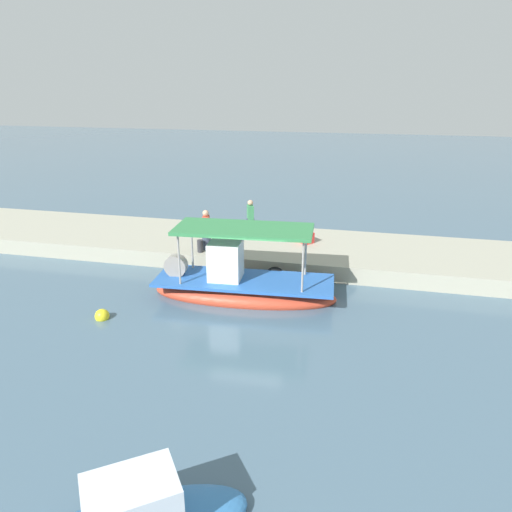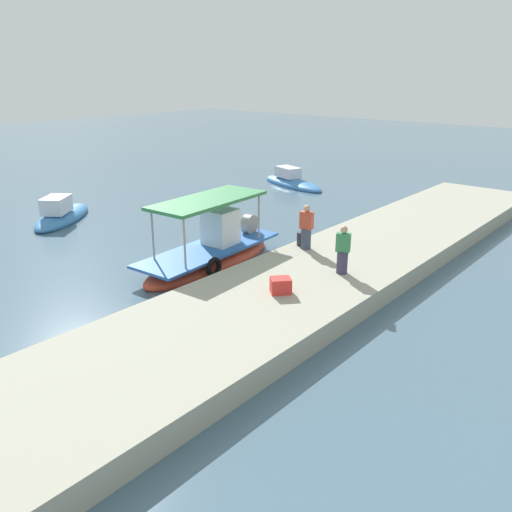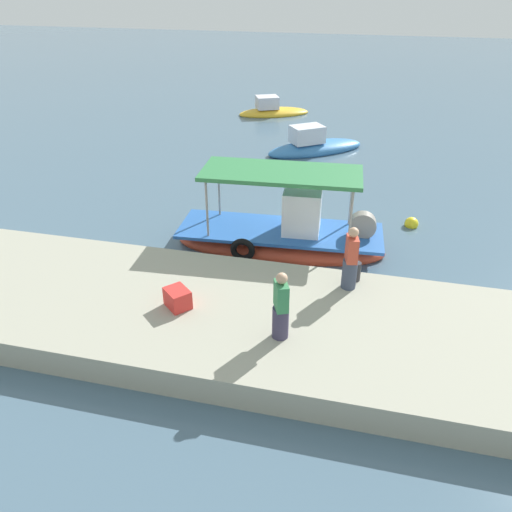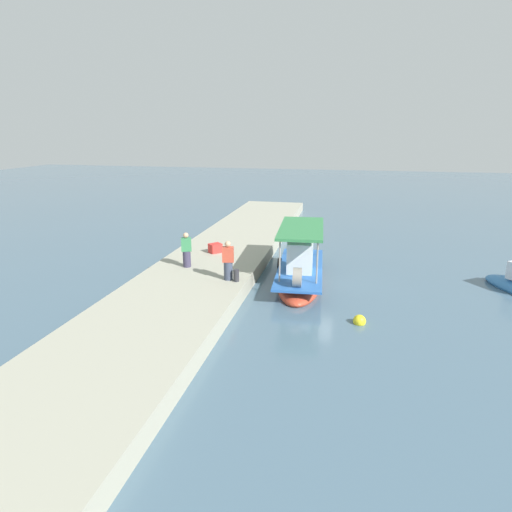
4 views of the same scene
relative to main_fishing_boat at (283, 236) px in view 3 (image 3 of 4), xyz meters
name	(u,v)px [view 3 (image 3 of 4)]	position (x,y,z in m)	size (l,w,h in m)	color
ground_plane	(271,243)	(-0.44, 0.32, -0.45)	(120.00, 120.00, 0.00)	#486275
dock_quay	(230,320)	(-0.44, -4.37, -0.12)	(36.00, 4.82, 0.67)	#A2A08C
main_fishing_boat	(283,236)	(0.00, 0.00, 0.00)	(6.61, 2.44, 2.92)	#C13E27
fisherman_near_bollard	(281,309)	(0.92, -5.12, 0.95)	(0.47, 0.52, 1.61)	#3A354F
fisherman_by_crate	(351,261)	(2.21, -2.77, 0.97)	(0.44, 0.52, 1.67)	#3B4458
mooring_bollard	(356,271)	(2.36, -2.39, 0.47)	(0.24, 0.24, 0.51)	#2D2D33
cargo_crate	(178,298)	(-1.66, -4.58, 0.45)	(0.60, 0.48, 0.47)	red
marker_buoy	(411,224)	(3.96, 2.64, -0.36)	(0.47, 0.47, 0.47)	yellow
moored_boat_near	(314,147)	(-0.41, 9.96, -0.21)	(4.97, 4.28, 1.53)	#3575B6
moored_boat_mid	(273,111)	(-3.82, 16.50, -0.28)	(4.58, 3.40, 1.33)	gold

